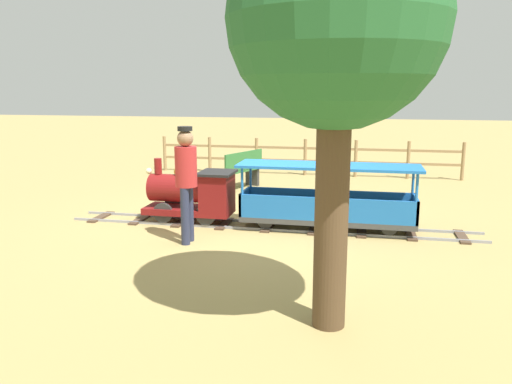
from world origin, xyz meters
TOP-DOWN VIEW (x-y plane):
  - ground_plane at (0.00, 0.00)m, footprint 60.00×60.00m
  - track at (0.00, -0.17)m, footprint 0.69×6.40m
  - locomotive at (0.00, 1.04)m, footprint 0.65×1.45m
  - passenger_car at (0.00, -1.07)m, footprint 0.75×2.70m
  - conductor_person at (-1.03, 0.79)m, footprint 0.30×0.30m
  - park_bench at (2.86, 0.99)m, footprint 1.35×0.86m
  - oak_tree_near at (-3.19, -1.32)m, footprint 1.83×1.83m
  - fence_section at (5.01, -0.17)m, footprint 0.08×7.48m

SIDE VIEW (x-z plane):
  - ground_plane at x=0.00m, z-range 0.00..0.00m
  - track at x=0.00m, z-range 0.00..0.04m
  - park_bench at x=2.86m, z-range 0.01..0.83m
  - passenger_car at x=0.00m, z-range -0.06..0.91m
  - fence_section at x=5.01m, z-range 0.03..0.93m
  - locomotive at x=0.00m, z-range -0.01..0.98m
  - conductor_person at x=-1.03m, z-range 0.15..1.77m
  - oak_tree_near at x=-3.19m, z-range 0.83..4.43m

